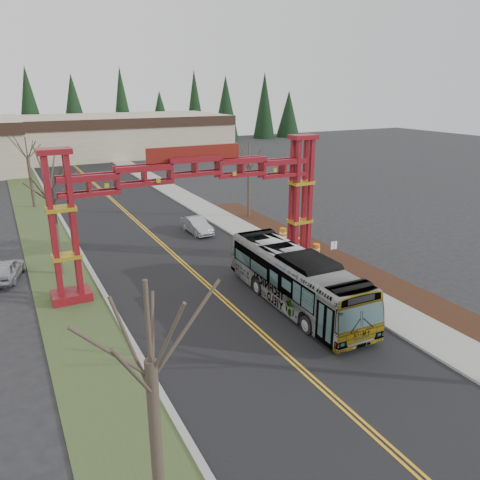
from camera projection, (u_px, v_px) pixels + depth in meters
ground at (401, 459)px, 15.84m from camera, size 200.00×200.00×0.00m
road at (164, 246)px, 36.94m from camera, size 12.00×110.00×0.02m
lane_line_left at (163, 246)px, 36.88m from camera, size 0.12×100.00×0.01m
lane_line_right at (165, 246)px, 36.98m from camera, size 0.12×100.00×0.01m
curb_right at (234, 235)px, 39.60m from camera, size 0.30×110.00×0.15m
sidewalk_right at (249, 232)px, 40.23m from camera, size 2.60×110.00×0.14m
landscape_strip at (401, 291)px, 28.71m from camera, size 2.60×50.00×0.12m
grass_median at (57, 262)px, 33.44m from camera, size 4.00×110.00×0.08m
curb_left at (84, 258)px, 34.23m from camera, size 0.30×110.00×0.15m
gateway_arch at (195, 188)px, 29.16m from camera, size 18.20×1.60×8.90m
retail_building_east at (119, 135)px, 86.58m from camera, size 38.00×20.30×7.00m
conifer_treeline at (54, 116)px, 91.56m from camera, size 116.10×5.60×13.00m
transit_bus at (296, 279)px, 26.49m from camera, size 3.02×11.69×3.24m
silver_sedan at (197, 225)px, 40.10m from camera, size 1.61×4.14×1.34m
parked_car_near_a at (6, 270)px, 30.37m from camera, size 2.74×4.34×1.38m
bare_tree_median_near at (150, 362)px, 11.83m from camera, size 3.38×3.38×7.64m
bare_tree_median_mid at (50, 188)px, 29.58m from camera, size 3.48×3.48×8.26m
bare_tree_median_far at (28, 158)px, 47.07m from camera, size 3.18×3.18×7.27m
bare_tree_right_far at (249, 164)px, 43.45m from camera, size 3.12×3.12×7.23m
street_sign at (334, 249)px, 31.80m from camera, size 0.46×0.08×2.04m
barrel_south at (316, 250)px, 34.49m from camera, size 0.54×0.54×1.01m
barrel_mid at (300, 245)px, 35.52m from camera, size 0.59×0.59×1.09m
barrel_north at (283, 234)px, 38.12m from camera, size 0.57×0.57×1.06m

